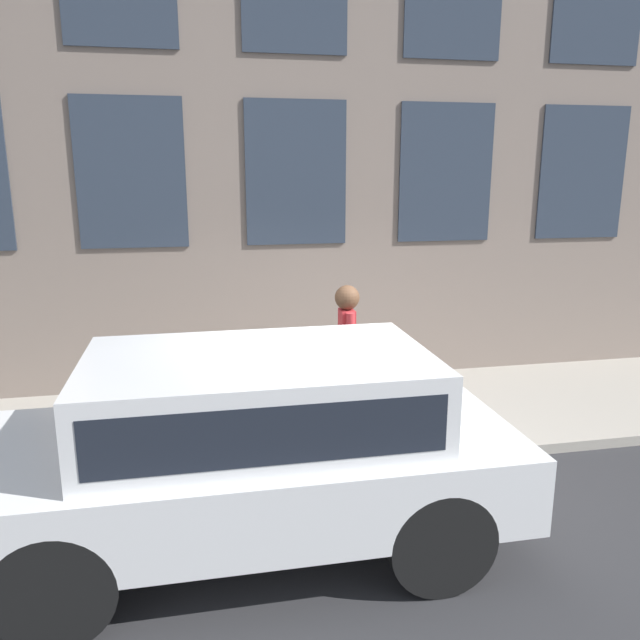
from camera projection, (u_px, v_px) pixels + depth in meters
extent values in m
plane|color=#2D2D30|center=(341.00, 474.00, 6.50)|extent=(80.00, 80.00, 0.00)
cube|color=#A8A093|center=(316.00, 419.00, 7.79)|extent=(2.74, 60.00, 0.12)
cube|color=#2D3847|center=(582.00, 173.00, 9.21)|extent=(0.03, 1.37, 1.91)
cube|color=#2D3847|center=(446.00, 173.00, 8.80)|extent=(0.03, 1.37, 1.91)
cube|color=#2D3847|center=(296.00, 173.00, 8.39)|extent=(0.03, 1.37, 1.91)
cube|color=#2D3847|center=(131.00, 173.00, 7.98)|extent=(0.03, 1.37, 1.91)
cylinder|color=gray|center=(293.00, 438.00, 7.05)|extent=(0.33, 0.33, 0.04)
cylinder|color=gray|center=(293.00, 414.00, 6.98)|extent=(0.25, 0.25, 0.61)
sphere|color=slate|center=(293.00, 389.00, 6.91)|extent=(0.26, 0.26, 0.26)
cylinder|color=black|center=(293.00, 382.00, 6.90)|extent=(0.09, 0.09, 0.10)
cylinder|color=gray|center=(308.00, 407.00, 7.00)|extent=(0.09, 0.10, 0.09)
cylinder|color=gray|center=(278.00, 409.00, 6.93)|extent=(0.09, 0.10, 0.09)
cylinder|color=#726651|center=(348.00, 400.00, 7.10)|extent=(0.12, 0.12, 0.83)
cylinder|color=#726651|center=(344.00, 395.00, 7.26)|extent=(0.12, 0.12, 0.83)
cube|color=red|center=(347.00, 337.00, 7.01)|extent=(0.23, 0.16, 0.62)
cylinder|color=red|center=(350.00, 339.00, 6.85)|extent=(0.10, 0.10, 0.59)
cylinder|color=red|center=(343.00, 332.00, 7.16)|extent=(0.10, 0.10, 0.59)
sphere|color=brown|center=(347.00, 298.00, 6.90)|extent=(0.28, 0.28, 0.28)
cylinder|color=black|center=(55.00, 587.00, 4.10)|extent=(0.24, 0.83, 0.83)
cylinder|color=black|center=(92.00, 473.00, 5.65)|extent=(0.24, 0.83, 0.83)
cylinder|color=black|center=(440.00, 540.00, 4.62)|extent=(0.24, 0.83, 0.83)
cylinder|color=black|center=(378.00, 448.00, 6.16)|extent=(0.24, 0.83, 0.83)
cube|color=white|center=(248.00, 469.00, 5.06)|extent=(1.86, 4.34, 0.61)
cube|color=white|center=(259.00, 395.00, 4.93)|extent=(1.63, 2.69, 0.66)
cube|color=#1E232D|center=(259.00, 395.00, 4.93)|extent=(1.64, 2.48, 0.42)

